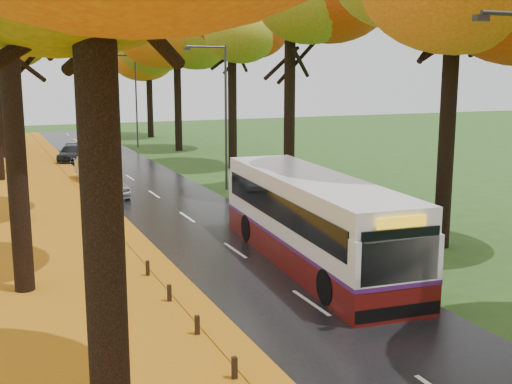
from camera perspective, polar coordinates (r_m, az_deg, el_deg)
road at (r=30.46m, az=-6.71°, el=-1.88°), size 6.50×90.00×0.04m
centre_line at (r=30.45m, az=-6.71°, el=-1.83°), size 0.12×90.00×0.01m
leaf_drift at (r=29.75m, az=-12.35°, el=-2.31°), size 0.90×90.00×0.01m
trees_left at (r=30.74m, az=-21.72°, el=15.42°), size 9.20×74.00×13.88m
trees_right at (r=34.33m, az=3.98°, el=15.82°), size 9.30×74.20×13.96m
streetlamp_mid at (r=35.77m, az=-3.08°, el=7.65°), size 2.45×0.18×8.00m
streetlamp_far at (r=56.91m, az=-10.87°, el=8.61°), size 2.45×0.18×8.00m
bus at (r=22.19m, az=5.03°, el=-2.33°), size 3.57×11.72×3.04m
car_white at (r=35.01m, az=-12.99°, el=0.73°), size 1.86×4.06×1.35m
car_silver at (r=40.01m, az=-14.02°, el=2.03°), size 2.02×4.73×1.52m
car_dark at (r=49.63m, az=-16.14°, el=3.34°), size 2.65×4.20×1.13m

